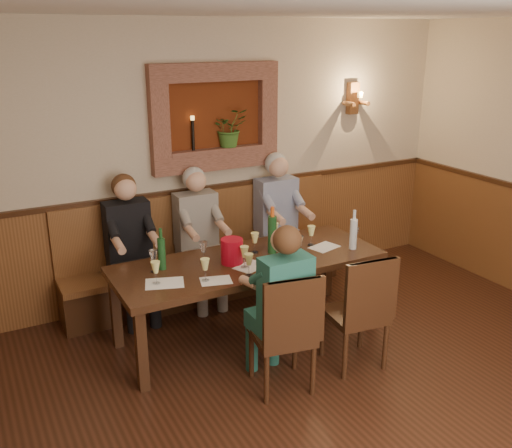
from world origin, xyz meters
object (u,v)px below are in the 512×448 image
(dining_table, at_px, (249,267))
(chair_near_right, at_px, (355,333))
(person_bench_left, at_px, (132,261))
(person_chair_front, at_px, (279,320))
(person_bench_mid, at_px, (200,249))
(spittoon_bucket, at_px, (232,251))
(wine_bottle_green_b, at_px, (162,253))
(water_bottle, at_px, (353,233))
(bench, at_px, (207,267))
(chair_near_left, at_px, (282,354))
(person_bench_right, at_px, (280,232))
(wine_bottle_green_a, at_px, (272,234))

(dining_table, bearing_deg, chair_near_right, -56.60)
(person_bench_left, bearing_deg, person_chair_front, -67.34)
(person_bench_left, relative_size, person_bench_mid, 1.01)
(spittoon_bucket, bearing_deg, person_chair_front, -88.39)
(person_bench_left, xyz_separation_m, person_chair_front, (0.68, -1.62, -0.03))
(wine_bottle_green_b, relative_size, water_bottle, 0.98)
(bench, relative_size, chair_near_left, 3.03)
(person_bench_right, bearing_deg, wine_bottle_green_a, -124.90)
(person_bench_right, bearing_deg, person_bench_left, 179.95)
(chair_near_left, bearing_deg, person_bench_right, 70.50)
(person_chair_front, bearing_deg, person_bench_left, 112.66)
(person_bench_right, height_order, spittoon_bucket, person_bench_right)
(person_bench_right, distance_m, water_bottle, 1.11)
(bench, distance_m, wine_bottle_green_b, 1.22)
(person_bench_right, xyz_separation_m, wine_bottle_green_b, (-1.56, -0.68, 0.29))
(chair_near_left, distance_m, person_bench_right, 1.96)
(bench, xyz_separation_m, wine_bottle_green_b, (-0.74, -0.79, 0.57))
(bench, height_order, chair_near_right, bench)
(chair_near_left, relative_size, wine_bottle_green_a, 2.27)
(person_bench_left, distance_m, wine_bottle_green_a, 1.38)
(spittoon_bucket, height_order, water_bottle, water_bottle)
(bench, bearing_deg, chair_near_right, -72.71)
(chair_near_right, bearing_deg, person_bench_mid, 118.33)
(dining_table, xyz_separation_m, person_chair_front, (-0.14, -0.78, -0.12))
(person_chair_front, bearing_deg, chair_near_left, -93.16)
(spittoon_bucket, relative_size, wine_bottle_green_a, 0.51)
(person_chair_front, distance_m, wine_bottle_green_b, 1.16)
(dining_table, bearing_deg, person_bench_mid, 97.99)
(person_chair_front, height_order, wine_bottle_green_a, person_chair_front)
(person_bench_left, distance_m, person_chair_front, 1.75)
(person_bench_left, bearing_deg, wine_bottle_green_b, -83.82)
(dining_table, distance_m, wine_bottle_green_a, 0.37)
(chair_near_left, xyz_separation_m, person_bench_right, (0.96, 1.68, 0.32))
(chair_near_right, height_order, wine_bottle_green_b, wine_bottle_green_b)
(chair_near_left, xyz_separation_m, water_bottle, (1.12, 0.63, 0.61))
(bench, xyz_separation_m, person_bench_mid, (-0.12, -0.11, 0.25))
(wine_bottle_green_b, bearing_deg, water_bottle, -12.29)
(person_bench_mid, bearing_deg, dining_table, -82.01)
(wine_bottle_green_a, bearing_deg, wine_bottle_green_b, 173.92)
(wine_bottle_green_a, bearing_deg, chair_near_left, -114.70)
(chair_near_left, xyz_separation_m, wine_bottle_green_a, (0.41, 0.89, 0.64))
(person_bench_left, distance_m, water_bottle, 2.10)
(chair_near_right, xyz_separation_m, wine_bottle_green_a, (-0.29, 0.89, 0.64))
(person_bench_left, relative_size, wine_bottle_green_b, 3.89)
(chair_near_left, height_order, person_bench_mid, person_bench_mid)
(bench, distance_m, spittoon_bucket, 1.10)
(wine_bottle_green_a, bearing_deg, water_bottle, -20.63)
(wine_bottle_green_a, bearing_deg, bench, 106.50)
(dining_table, xyz_separation_m, wine_bottle_green_b, (-0.74, 0.16, 0.22))
(chair_near_right, height_order, person_bench_mid, person_bench_mid)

